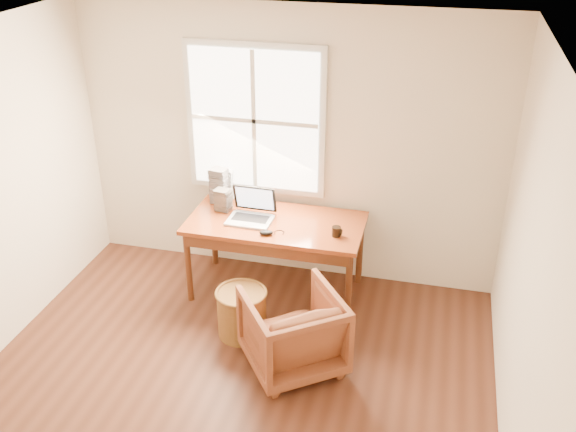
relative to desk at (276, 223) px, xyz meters
The scene contains 11 objects.
room_shell 1.74m from the desk, 90.77° to the right, with size 4.04×4.54×2.64m.
desk is the anchor object (origin of this frame).
armchair 1.15m from the desk, 67.92° to the right, with size 0.71×0.73×0.66m, color brown.
wicker_stool 0.89m from the desk, 99.22° to the right, with size 0.42×0.42×0.42m, color brown.
laptop 0.30m from the desk, 164.04° to the right, with size 0.45×0.47×0.34m, color silver, non-canonical shape.
mouse 0.27m from the desk, 93.23° to the right, with size 0.12×0.07×0.04m, color black.
coffee_mug 0.60m from the desk, 13.31° to the right, with size 0.08×0.08×0.09m, color black.
cd_stack_a 0.72m from the desk, 148.93° to the left, with size 0.15×0.13×0.30m, color silver.
cd_stack_b 0.56m from the desk, 168.98° to the left, with size 0.13×0.12×0.21m, color #252429.
cd_stack_c 0.70m from the desk, 157.78° to the left, with size 0.15×0.14×0.35m, color #8F8F9B.
cd_stack_d 0.45m from the desk, 139.54° to the left, with size 0.13×0.11×0.16m, color silver.
Camera 1 is at (1.36, -3.16, 3.46)m, focal length 40.00 mm.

